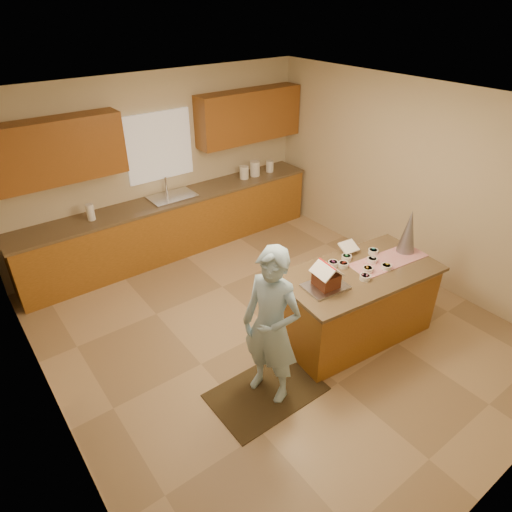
{
  "coord_description": "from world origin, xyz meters",
  "views": [
    {
      "loc": [
        -2.76,
        -3.32,
        3.66
      ],
      "look_at": [
        -0.1,
        0.2,
        1.0
      ],
      "focal_mm": 31.23,
      "sensor_mm": 36.0,
      "label": 1
    }
  ],
  "objects_px": {
    "gingerbread_house": "(326,277)",
    "boy": "(272,327)",
    "island_base": "(355,304)",
    "tinsel_tree": "(409,232)"
  },
  "relations": [
    {
      "from": "island_base",
      "to": "gingerbread_house",
      "type": "xyz_separation_m",
      "value": [
        -0.55,
        0.01,
        0.6
      ]
    },
    {
      "from": "gingerbread_house",
      "to": "boy",
      "type": "bearing_deg",
      "value": -171.68
    },
    {
      "from": "tinsel_tree",
      "to": "boy",
      "type": "xyz_separation_m",
      "value": [
        -2.15,
        -0.09,
        -0.31
      ]
    },
    {
      "from": "tinsel_tree",
      "to": "gingerbread_house",
      "type": "relative_size",
      "value": 1.8
    },
    {
      "from": "boy",
      "to": "gingerbread_house",
      "type": "distance_m",
      "value": 0.86
    },
    {
      "from": "island_base",
      "to": "gingerbread_house",
      "type": "bearing_deg",
      "value": -174.81
    },
    {
      "from": "island_base",
      "to": "boy",
      "type": "bearing_deg",
      "value": -169.4
    },
    {
      "from": "island_base",
      "to": "tinsel_tree",
      "type": "relative_size",
      "value": 3.27
    },
    {
      "from": "tinsel_tree",
      "to": "boy",
      "type": "distance_m",
      "value": 2.18
    },
    {
      "from": "island_base",
      "to": "tinsel_tree",
      "type": "bearing_deg",
      "value": 3.67
    }
  ]
}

